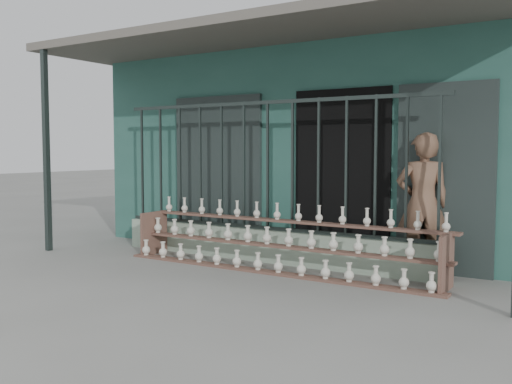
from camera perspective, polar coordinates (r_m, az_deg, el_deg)
The scene contains 6 objects.
ground at distance 7.01m, azimuth -4.40°, elevation -8.70°, with size 60.00×60.00×0.00m, color slate.
workshop_building at distance 10.53m, azimuth 9.44°, elevation 4.47°, with size 7.40×6.60×3.21m.
parapet_wall at distance 8.03m, azimuth 1.14°, elevation -5.39°, with size 5.00×0.20×0.45m, color #93AB92.
security_fence at distance 7.92m, azimuth 1.16°, elevation 2.66°, with size 5.00×0.04×1.80m.
shelf_rack at distance 7.45m, azimuth 2.13°, elevation -5.06°, with size 4.50×0.68×0.85m.
elderly_woman at distance 7.41m, azimuth 16.33°, elevation -1.17°, with size 0.65×0.43×1.78m, color brown.
Camera 1 is at (4.07, -5.48, 1.57)m, focal length 40.00 mm.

